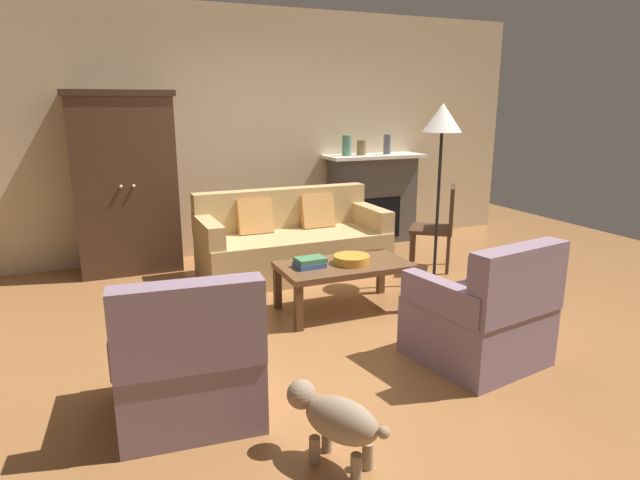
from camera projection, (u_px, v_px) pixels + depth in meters
ground_plane at (336, 325)px, 4.36m from camera, size 9.60×9.60×0.00m
back_wall at (247, 133)px, 6.29m from camera, size 7.20×0.10×2.80m
fireplace at (372, 198)px, 6.86m from camera, size 1.26×0.48×1.12m
armoire at (125, 183)px, 5.59m from camera, size 1.06×0.57×1.87m
couch at (292, 244)px, 5.62m from camera, size 1.93×0.88×0.86m
coffee_table at (344, 269)px, 4.59m from camera, size 1.10×0.60×0.42m
fruit_bowl at (352, 259)px, 4.56m from camera, size 0.31×0.31×0.07m
book_stack at (310, 262)px, 4.46m from camera, size 0.26×0.19×0.08m
mantel_vase_jade at (347, 145)px, 6.53m from camera, size 0.11×0.11×0.25m
mantel_vase_bronze at (361, 148)px, 6.62m from camera, size 0.12×0.12×0.18m
mantel_vase_slate at (387, 144)px, 6.74m from camera, size 0.09×0.09×0.24m
armchair_near_left at (189, 364)px, 3.03m from camera, size 0.84×0.83×0.88m
armchair_near_right at (482, 318)px, 3.67m from camera, size 0.89×0.89×0.88m
side_chair_wooden at (440, 222)px, 5.73m from camera, size 0.62×0.62×0.90m
floor_lamp at (442, 129)px, 4.96m from camera, size 0.36×0.36×1.74m
dog at (336, 419)px, 2.63m from camera, size 0.40×0.50×0.39m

